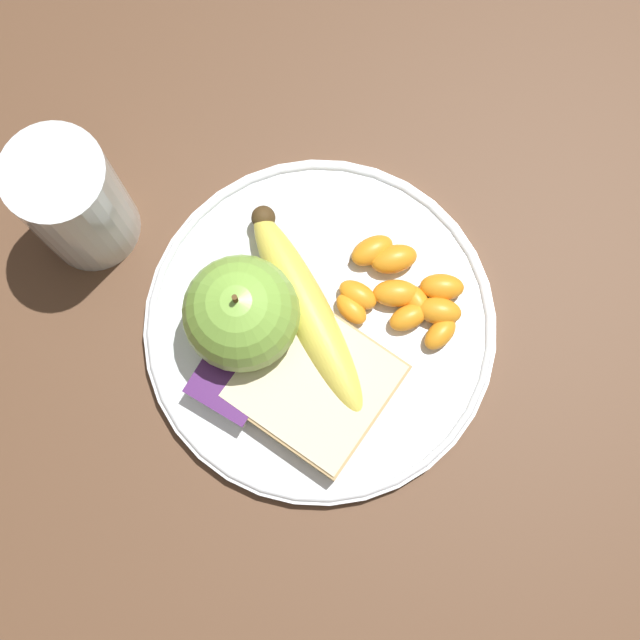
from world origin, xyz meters
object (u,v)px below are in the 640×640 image
juice_glass (76,203)px  apple (241,314)px  jam_packet (229,386)px  plate (320,327)px  banana (310,308)px  bread_slice (314,383)px  fork (306,322)px

juice_glass → apple: bearing=176.6°
jam_packet → juice_glass: bearing=-18.9°
plate → juice_glass: bearing=5.8°
juice_glass → apple: juice_glass is taller
juice_glass → banana: 0.18m
plate → juice_glass: (0.19, 0.02, 0.04)m
apple → jam_packet: (-0.01, 0.04, -0.03)m
banana → jam_packet: bearing=74.9°
bread_slice → plate: bearing=-64.7°
bread_slice → jam_packet: size_ratio=2.19×
plate → juice_glass: 0.19m
juice_glass → banana: (-0.18, -0.02, -0.02)m
bread_slice → apple: bearing=-10.7°
apple → jam_packet: apple is taller
apple → bread_slice: apple is taller
bread_slice → fork: (0.03, -0.04, -0.01)m
banana → fork: 0.02m
plate → banana: bearing=-22.0°
banana → fork: banana is taller
plate → fork: bearing=16.7°
plate → jam_packet: (0.03, 0.07, 0.01)m
apple → banana: (-0.03, -0.03, -0.02)m
banana → fork: size_ratio=0.84×
bread_slice → juice_glass: bearing=-5.7°
juice_glass → plate: bearing=-174.2°
fork → jam_packet: (0.02, 0.07, 0.01)m
apple → jam_packet: 0.06m
apple → banana: apple is taller
juice_glass → jam_packet: size_ratio=2.31×
plate → juice_glass: juice_glass is taller
fork → plate: bearing=105.0°
apple → banana: 0.05m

